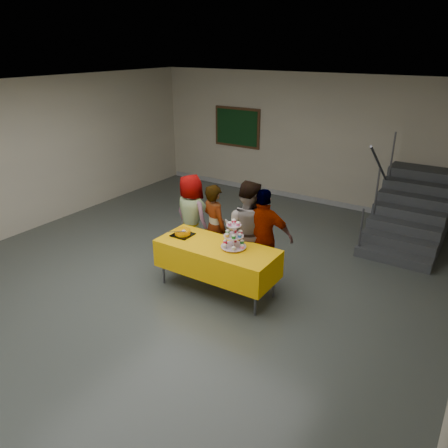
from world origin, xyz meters
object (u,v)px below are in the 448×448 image
object	(u,v)px
noticeboard	(237,127)
bear_cake	(183,232)
bake_table	(217,258)
cupcake_stand	(234,238)
schoolchild_b	(215,227)
schoolchild_d	(263,237)
schoolchild_a	(191,217)
staircase	(412,213)
schoolchild_c	(247,231)

from	to	relation	value
noticeboard	bear_cake	bearing A→B (deg)	-68.60
bake_table	cupcake_stand	world-z (taller)	cupcake_stand
schoolchild_b	bake_table	bearing A→B (deg)	149.14
bear_cake	schoolchild_d	xyz separation A→B (m)	(1.14, 0.59, -0.04)
noticeboard	schoolchild_d	bearing A→B (deg)	-53.97
schoolchild_b	cupcake_stand	bearing A→B (deg)	164.66
cupcake_stand	bake_table	bearing A→B (deg)	-168.05
schoolchild_a	staircase	distance (m)	4.41
bake_table	staircase	size ratio (longest dim) A/B	0.78
staircase	schoolchild_d	bearing A→B (deg)	-116.51
cupcake_stand	schoolchild_a	xyz separation A→B (m)	(-1.31, 0.70, -0.18)
schoolchild_a	schoolchild_c	bearing A→B (deg)	-173.57
bake_table	bear_cake	xyz separation A→B (m)	(-0.66, 0.02, 0.27)
cupcake_stand	staircase	size ratio (longest dim) A/B	0.19
bear_cake	schoolchild_a	xyz separation A→B (m)	(-0.38, 0.74, -0.07)
schoolchild_b	schoolchild_c	size ratio (longest dim) A/B	0.89
schoolchild_c	staircase	world-z (taller)	staircase
bake_table	noticeboard	world-z (taller)	noticeboard
cupcake_stand	schoolchild_c	xyz separation A→B (m)	(-0.09, 0.55, -0.11)
noticeboard	schoolchild_c	bearing A→B (deg)	-56.78
schoolchild_d	staircase	distance (m)	3.64
bake_table	staircase	world-z (taller)	staircase
cupcake_stand	schoolchild_a	size ratio (longest dim) A/B	0.29
bake_table	schoolchild_c	bearing A→B (deg)	73.87
schoolchild_b	noticeboard	bearing A→B (deg)	-40.79
cupcake_stand	schoolchild_c	world-z (taller)	schoolchild_c
schoolchild_b	schoolchild_d	distance (m)	0.93
bear_cake	schoolchild_a	size ratio (longest dim) A/B	0.24
staircase	noticeboard	world-z (taller)	noticeboard
schoolchild_b	noticeboard	distance (m)	4.63
bear_cake	schoolchild_d	size ratio (longest dim) A/B	0.23
schoolchild_a	staircase	bearing A→B (deg)	-122.00
bake_table	noticeboard	size ratio (longest dim) A/B	1.45
bake_table	bear_cake	distance (m)	0.72
bear_cake	schoolchild_a	bearing A→B (deg)	117.17
bear_cake	bake_table	bearing A→B (deg)	-1.45
schoolchild_b	noticeboard	xyz separation A→B (m)	(-2.04, 4.07, 0.86)
bear_cake	noticeboard	distance (m)	5.07
schoolchild_a	staircase	xyz separation A→B (m)	(3.14, 3.09, -0.27)
bake_table	cupcake_stand	bearing A→B (deg)	11.95
cupcake_stand	bear_cake	size ratio (longest dim) A/B	1.24
schoolchild_b	bear_cake	bearing A→B (deg)	93.53
schoolchild_d	schoolchild_c	bearing A→B (deg)	-18.25
bake_table	staircase	bearing A→B (deg)	61.46
cupcake_stand	bear_cake	distance (m)	0.93
bake_table	schoolchild_c	xyz separation A→B (m)	(0.18, 0.61, 0.28)
bake_table	staircase	distance (m)	4.38
bear_cake	schoolchild_a	world-z (taller)	schoolchild_a
schoolchild_a	bear_cake	bearing A→B (deg)	130.60
bake_table	schoolchild_a	xyz separation A→B (m)	(-1.04, 0.76, 0.21)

